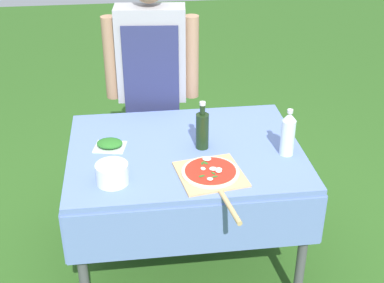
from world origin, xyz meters
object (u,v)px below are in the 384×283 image
object	(u,v)px
pizza_on_peel	(211,174)
water_bottle	(288,133)
herb_container	(110,144)
prep_table	(185,163)
oil_bottle	(202,129)
mixing_tub	(112,174)
person_cook	(152,77)

from	to	relation	value
pizza_on_peel	water_bottle	size ratio (longest dim) A/B	2.27
herb_container	prep_table	bearing A→B (deg)	-8.85
pizza_on_peel	water_bottle	xyz separation A→B (m)	(0.42, 0.17, 0.11)
oil_bottle	herb_container	size ratio (longest dim) A/B	1.44
oil_bottle	mixing_tub	distance (m)	0.56
water_bottle	herb_container	size ratio (longest dim) A/B	1.38
pizza_on_peel	mixing_tub	xyz separation A→B (m)	(-0.48, 0.01, 0.04)
pizza_on_peel	water_bottle	distance (m)	0.47
oil_bottle	herb_container	bearing A→B (deg)	173.31
prep_table	person_cook	bearing A→B (deg)	101.25
prep_table	herb_container	distance (m)	0.42
prep_table	oil_bottle	distance (m)	0.22
water_bottle	mixing_tub	distance (m)	0.92
herb_container	pizza_on_peel	bearing A→B (deg)	-35.62
prep_table	oil_bottle	xyz separation A→B (m)	(0.09, 0.00, 0.20)
person_cook	herb_container	world-z (taller)	person_cook
herb_container	mixing_tub	distance (m)	0.35
pizza_on_peel	oil_bottle	bearing A→B (deg)	81.70
water_bottle	mixing_tub	world-z (taller)	water_bottle
prep_table	pizza_on_peel	world-z (taller)	pizza_on_peel
oil_bottle	person_cook	bearing A→B (deg)	108.82
oil_bottle	mixing_tub	size ratio (longest dim) A/B	1.71
prep_table	water_bottle	bearing A→B (deg)	-13.25
pizza_on_peel	herb_container	size ratio (longest dim) A/B	3.12
person_cook	oil_bottle	distance (m)	0.69
pizza_on_peel	mixing_tub	size ratio (longest dim) A/B	3.71
prep_table	pizza_on_peel	distance (m)	0.32
pizza_on_peel	herb_container	distance (m)	0.61
water_bottle	mixing_tub	xyz separation A→B (m)	(-0.90, -0.16, -0.07)
oil_bottle	water_bottle	size ratio (longest dim) A/B	1.04
pizza_on_peel	water_bottle	bearing A→B (deg)	12.75
person_cook	mixing_tub	bearing A→B (deg)	80.58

